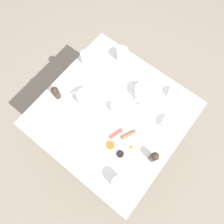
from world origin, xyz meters
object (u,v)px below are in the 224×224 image
object	(u,v)px
fork_by_plate	(80,145)
teapot_far	(143,92)
breakfast_plate	(122,143)
teapot_near	(86,98)
water_glass_short	(87,58)
knife_by_plate	(58,121)
wine_glass_spare	(118,183)
teacup_with_saucer_right	(168,123)
spoon_for_tea	(105,72)
pepper_grinder	(56,92)
water_glass_tall	(122,55)
creamer_jug	(115,108)
teacup_with_saucer_left	(174,94)
salt_grinder	(154,157)

from	to	relation	value
fork_by_plate	teapot_far	bearing A→B (deg)	78.57
breakfast_plate	teapot_near	xyz separation A→B (m)	(-0.39, 0.09, 0.04)
water_glass_short	knife_by_plate	xyz separation A→B (m)	(0.15, -0.48, -0.05)
wine_glass_spare	knife_by_plate	bearing A→B (deg)	173.05
teapot_far	teacup_with_saucer_right	world-z (taller)	teapot_far
teapot_far	wine_glass_spare	world-z (taller)	teapot_far
knife_by_plate	water_glass_short	bearing A→B (deg)	107.04
spoon_for_tea	teapot_near	bearing A→B (deg)	-82.02
pepper_grinder	water_glass_tall	bearing A→B (deg)	72.07
breakfast_plate	water_glass_tall	distance (m)	0.66
creamer_jug	knife_by_plate	world-z (taller)	creamer_jug
creamer_jug	pepper_grinder	bearing A→B (deg)	-156.10
pepper_grinder	water_glass_short	bearing A→B (deg)	93.23
teacup_with_saucer_right	water_glass_short	xyz separation A→B (m)	(-0.76, 0.04, 0.02)
breakfast_plate	teacup_with_saucer_left	bearing A→B (deg)	81.00
breakfast_plate	spoon_for_tea	bearing A→B (deg)	140.36
creamer_jug	teacup_with_saucer_left	bearing A→B (deg)	52.72
fork_by_plate	salt_grinder	bearing A→B (deg)	28.22
pepper_grinder	fork_by_plate	xyz separation A→B (m)	(0.36, -0.17, -0.06)
wine_glass_spare	creamer_jug	size ratio (longest dim) A/B	1.33
teapot_far	water_glass_tall	distance (m)	0.33
teapot_near	teacup_with_saucer_right	world-z (taller)	teapot_near
breakfast_plate	creamer_jug	size ratio (longest dim) A/B	3.33
teapot_near	spoon_for_tea	distance (m)	0.26
teacup_with_saucer_right	fork_by_plate	world-z (taller)	teacup_with_saucer_right
water_glass_tall	salt_grinder	world-z (taller)	salt_grinder
fork_by_plate	spoon_for_tea	world-z (taller)	same
teapot_far	water_glass_short	size ratio (longest dim) A/B	1.91
water_glass_tall	teacup_with_saucer_right	bearing A→B (deg)	-21.64
teacup_with_saucer_right	knife_by_plate	size ratio (longest dim) A/B	0.66
pepper_grinder	spoon_for_tea	xyz separation A→B (m)	(0.15, 0.36, -0.06)
breakfast_plate	teacup_with_saucer_left	xyz separation A→B (m)	(0.08, 0.51, 0.02)
water_glass_short	teapot_far	bearing A→B (deg)	4.30
teapot_near	pepper_grinder	xyz separation A→B (m)	(-0.18, -0.10, 0.02)
teapot_far	knife_by_plate	size ratio (longest dim) A/B	0.98
teacup_with_saucer_right	fork_by_plate	xyz separation A→B (m)	(-0.38, -0.48, -0.03)
teapot_near	teacup_with_saucer_left	xyz separation A→B (m)	(0.47, 0.41, -0.02)
water_glass_tall	pepper_grinder	bearing A→B (deg)	-107.93
wine_glass_spare	pepper_grinder	size ratio (longest dim) A/B	0.92
teapot_near	water_glass_short	size ratio (longest dim) A/B	1.96
teacup_with_saucer_right	salt_grinder	bearing A→B (deg)	-78.56
spoon_for_tea	pepper_grinder	bearing A→B (deg)	-112.26
breakfast_plate	teacup_with_saucer_right	world-z (taller)	teacup_with_saucer_right
wine_glass_spare	water_glass_short	bearing A→B (deg)	142.68
teacup_with_saucer_right	pepper_grinder	xyz separation A→B (m)	(-0.74, -0.31, 0.04)
salt_grinder	pepper_grinder	bearing A→B (deg)	-175.87
spoon_for_tea	teacup_with_saucer_right	bearing A→B (deg)	-4.91
teapot_far	pepper_grinder	world-z (taller)	pepper_grinder
teacup_with_saucer_right	creamer_jug	xyz separation A→B (m)	(-0.35, -0.14, 0.01)
teacup_with_saucer_right	water_glass_tall	size ratio (longest dim) A/B	1.16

